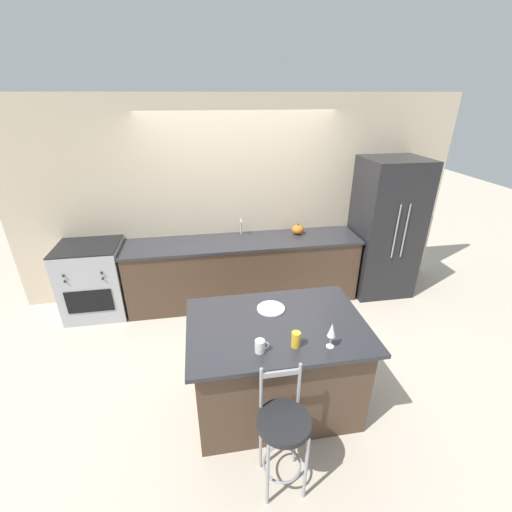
% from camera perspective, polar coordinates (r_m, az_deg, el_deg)
% --- Properties ---
extents(ground_plane, '(18.00, 18.00, 0.00)m').
position_cam_1_polar(ground_plane, '(4.69, -1.32, -9.42)').
color(ground_plane, beige).
extents(wall_back, '(6.00, 0.07, 2.70)m').
position_cam_1_polar(wall_back, '(4.75, -2.77, 9.18)').
color(wall_back, beige).
rests_on(wall_back, ground_plane).
extents(back_counter, '(3.15, 0.70, 0.91)m').
position_cam_1_polar(back_counter, '(4.78, -2.05, -2.30)').
color(back_counter, '#4C3828').
rests_on(back_counter, ground_plane).
extents(sink_faucet, '(0.02, 0.13, 0.22)m').
position_cam_1_polar(sink_faucet, '(4.73, -2.49, 5.17)').
color(sink_faucet, '#ADAFB5').
rests_on(sink_faucet, back_counter).
extents(kitchen_island, '(1.53, 1.04, 0.91)m').
position_cam_1_polar(kitchen_island, '(3.26, 3.30, -17.58)').
color(kitchen_island, '#4C3828').
rests_on(kitchen_island, ground_plane).
extents(refrigerator, '(0.81, 0.76, 1.93)m').
position_cam_1_polar(refrigerator, '(5.16, 20.68, 4.35)').
color(refrigerator, '#232326').
rests_on(refrigerator, ground_plane).
extents(oven_range, '(0.76, 0.67, 0.97)m').
position_cam_1_polar(oven_range, '(4.94, -25.34, -3.59)').
color(oven_range, '#ADAFB5').
rests_on(oven_range, ground_plane).
extents(bar_stool_near, '(0.38, 0.38, 1.03)m').
position_cam_1_polar(bar_stool_near, '(2.70, 4.55, -27.09)').
color(bar_stool_near, '#99999E').
rests_on(bar_stool_near, ground_plane).
extents(dinner_plate, '(0.25, 0.25, 0.02)m').
position_cam_1_polar(dinner_plate, '(3.15, 2.51, -8.69)').
color(dinner_plate, white).
rests_on(dinner_plate, kitchen_island).
extents(wine_glass, '(0.06, 0.06, 0.22)m').
position_cam_1_polar(wine_glass, '(2.71, 12.51, -12.03)').
color(wine_glass, white).
rests_on(wine_glass, kitchen_island).
extents(coffee_mug, '(0.11, 0.08, 0.10)m').
position_cam_1_polar(coffee_mug, '(2.67, 0.71, -14.78)').
color(coffee_mug, white).
rests_on(coffee_mug, kitchen_island).
extents(tumbler_cup, '(0.07, 0.07, 0.13)m').
position_cam_1_polar(tumbler_cup, '(2.72, 6.67, -13.65)').
color(tumbler_cup, gold).
rests_on(tumbler_cup, kitchen_island).
extents(pumpkin_decoration, '(0.17, 0.17, 0.15)m').
position_cam_1_polar(pumpkin_decoration, '(4.80, 6.98, 4.41)').
color(pumpkin_decoration, orange).
rests_on(pumpkin_decoration, back_counter).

